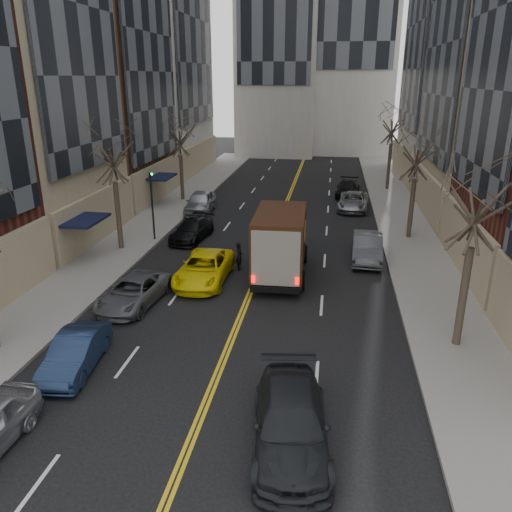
{
  "coord_description": "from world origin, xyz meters",
  "views": [
    {
      "loc": [
        3.67,
        -7.17,
        9.98
      ],
      "look_at": [
        0.4,
        14.15,
        2.2
      ],
      "focal_mm": 35.0,
      "sensor_mm": 36.0,
      "label": 1
    }
  ],
  "objects": [
    {
      "name": "traffic_signal",
      "position": [
        -7.39,
        22.0,
        2.82
      ],
      "size": [
        0.29,
        0.26,
        4.7
      ],
      "color": "black",
      "rests_on": "sidewalk_left"
    },
    {
      "name": "ups_truck",
      "position": [
        1.2,
        17.39,
        1.82
      ],
      "size": [
        2.86,
        6.65,
        3.6
      ],
      "rotation": [
        0.0,
        0.0,
        0.03
      ],
      "color": "black",
      "rests_on": "ground"
    },
    {
      "name": "observer_sedan",
      "position": [
        2.87,
        4.5,
        0.76
      ],
      "size": [
        2.72,
        5.43,
        1.51
      ],
      "rotation": [
        0.0,
        0.0,
        0.12
      ],
      "color": "black",
      "rests_on": "ground"
    },
    {
      "name": "parked_rt_b",
      "position": [
        5.44,
        32.12,
        0.67
      ],
      "size": [
        2.65,
        5.03,
        1.35
      ],
      "primitive_type": "imported",
      "rotation": [
        0.0,
        0.0,
        -0.09
      ],
      "color": "#929499",
      "rests_on": "ground"
    },
    {
      "name": "parked_lf_b",
      "position": [
        -5.1,
        7.28,
        0.66
      ],
      "size": [
        1.79,
        4.11,
        1.32
      ],
      "primitive_type": "imported",
      "rotation": [
        0.0,
        0.0,
        0.1
      ],
      "color": "#13213D",
      "rests_on": "ground"
    },
    {
      "name": "pedestrian",
      "position": [
        -1.1,
        17.89,
        0.78
      ],
      "size": [
        0.55,
        0.66,
        1.57
      ],
      "primitive_type": "imported",
      "rotation": [
        0.0,
        0.0,
        1.91
      ],
      "color": "black",
      "rests_on": "ground"
    },
    {
      "name": "taxi",
      "position": [
        -2.57,
        15.98,
        0.71
      ],
      "size": [
        2.39,
        5.15,
        1.43
      ],
      "primitive_type": "imported",
      "rotation": [
        0.0,
        0.0,
        -0.01
      ],
      "color": "yellow",
      "rests_on": "ground"
    },
    {
      "name": "tree_lf_mid",
      "position": [
        -8.8,
        20.0,
        6.6
      ],
      "size": [
        3.2,
        3.2,
        8.91
      ],
      "color": "#382D23",
      "rests_on": "sidewalk_left"
    },
    {
      "name": "sidewalk_left",
      "position": [
        -9.0,
        27.0,
        0.07
      ],
      "size": [
        4.0,
        66.0,
        0.15
      ],
      "primitive_type": "cube",
      "color": "slate",
      "rests_on": "ground"
    },
    {
      "name": "parked_lf_d",
      "position": [
        -5.1,
        22.71,
        0.64
      ],
      "size": [
        2.34,
        4.63,
        1.29
      ],
      "primitive_type": "imported",
      "rotation": [
        0.0,
        0.0,
        -0.12
      ],
      "color": "black",
      "rests_on": "ground"
    },
    {
      "name": "parked_rt_a",
      "position": [
        5.88,
        20.52,
        0.77
      ],
      "size": [
        1.82,
        4.73,
        1.54
      ],
      "primitive_type": "imported",
      "rotation": [
        0.0,
        0.0,
        -0.04
      ],
      "color": "#43444A",
      "rests_on": "ground"
    },
    {
      "name": "tree_rt_far",
      "position": [
        8.8,
        40.0,
        6.74
      ],
      "size": [
        3.2,
        3.2,
        9.11
      ],
      "color": "#382D23",
      "rests_on": "sidewalk_right"
    },
    {
      "name": "parked_rt_c",
      "position": [
        5.1,
        36.75,
        0.69
      ],
      "size": [
        2.32,
        4.9,
        1.38
      ],
      "primitive_type": "imported",
      "rotation": [
        0.0,
        0.0,
        -0.08
      ],
      "color": "black",
      "rests_on": "ground"
    },
    {
      "name": "tree_lf_far",
      "position": [
        -8.8,
        33.0,
        6.02
      ],
      "size": [
        3.2,
        3.2,
        8.12
      ],
      "color": "#382D23",
      "rests_on": "sidewalk_left"
    },
    {
      "name": "tree_rt_mid",
      "position": [
        8.8,
        25.0,
        6.17
      ],
      "size": [
        3.2,
        3.2,
        8.32
      ],
      "color": "#382D23",
      "rests_on": "sidewalk_right"
    },
    {
      "name": "parked_lf_c",
      "position": [
        -5.1,
        12.76,
        0.64
      ],
      "size": [
        2.6,
        4.8,
        1.28
      ],
      "primitive_type": "imported",
      "rotation": [
        0.0,
        0.0,
        -0.11
      ],
      "color": "#505258",
      "rests_on": "ground"
    },
    {
      "name": "tree_rt_near",
      "position": [
        8.8,
        11.0,
        6.45
      ],
      "size": [
        3.2,
        3.2,
        8.71
      ],
      "color": "#382D23",
      "rests_on": "sidewalk_right"
    },
    {
      "name": "sidewalk_right",
      "position": [
        9.0,
        27.0,
        0.07
      ],
      "size": [
        4.0,
        66.0,
        0.15
      ],
      "primitive_type": "cube",
      "color": "slate",
      "rests_on": "ground"
    },
    {
      "name": "parked_lf_e",
      "position": [
        -6.3,
        29.44,
        0.82
      ],
      "size": [
        2.19,
        4.93,
        1.65
      ],
      "primitive_type": "imported",
      "rotation": [
        0.0,
        0.0,
        0.05
      ],
      "color": "#A1A2A8",
      "rests_on": "ground"
    }
  ]
}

